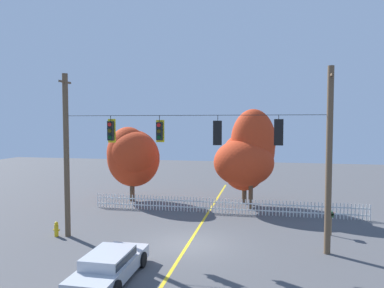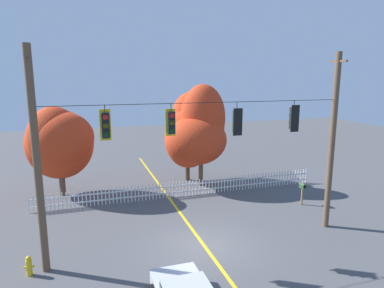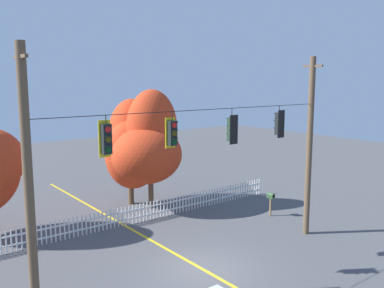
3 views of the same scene
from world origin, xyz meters
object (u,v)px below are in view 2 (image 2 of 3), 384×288
(traffic_signal_northbound_primary, at_px, (105,125))
(autumn_maple_near_fence, at_px, (59,141))
(autumn_oak_far_east, at_px, (200,129))
(autumn_maple_mid, at_px, (189,132))
(traffic_signal_eastbound_side, at_px, (237,122))
(roadside_mailbox, at_px, (302,187))
(traffic_signal_northbound_secondary, at_px, (294,118))
(fire_hydrant, at_px, (29,266))
(traffic_signal_westbound_side, at_px, (171,123))

(traffic_signal_northbound_primary, distance_m, autumn_maple_near_fence, 9.67)
(autumn_oak_far_east, bearing_deg, autumn_maple_mid, 102.95)
(autumn_maple_near_fence, bearing_deg, traffic_signal_eastbound_side, -49.05)
(traffic_signal_northbound_primary, relative_size, autumn_oak_far_east, 0.20)
(traffic_signal_eastbound_side, height_order, roadside_mailbox, traffic_signal_eastbound_side)
(traffic_signal_northbound_secondary, height_order, fire_hydrant, traffic_signal_northbound_secondary)
(fire_hydrant, bearing_deg, traffic_signal_westbound_side, 1.66)
(traffic_signal_northbound_primary, distance_m, autumn_oak_far_east, 10.84)
(traffic_signal_northbound_secondary, height_order, autumn_maple_mid, autumn_maple_mid)
(autumn_maple_near_fence, distance_m, autumn_oak_far_east, 9.19)
(autumn_maple_mid, relative_size, roadside_mailbox, 4.83)
(traffic_signal_westbound_side, distance_m, traffic_signal_eastbound_side, 2.97)
(traffic_signal_northbound_secondary, bearing_deg, traffic_signal_westbound_side, 179.81)
(traffic_signal_westbound_side, distance_m, traffic_signal_northbound_secondary, 5.88)
(traffic_signal_westbound_side, relative_size, autumn_maple_mid, 0.21)
(traffic_signal_northbound_secondary, xyz_separation_m, roadside_mailbox, (2.97, 2.98, -4.62))
(autumn_maple_mid, bearing_deg, fire_hydrant, -134.13)
(autumn_maple_near_fence, distance_m, fire_hydrant, 9.87)
(autumn_maple_near_fence, bearing_deg, autumn_oak_far_east, -5.46)
(traffic_signal_northbound_primary, xyz_separation_m, autumn_maple_mid, (6.47, 9.76, -2.08))
(roadside_mailbox, bearing_deg, fire_hydrant, -167.93)
(traffic_signal_eastbound_side, xyz_separation_m, autumn_oak_far_east, (1.20, 8.28, -1.59))
(traffic_signal_northbound_primary, xyz_separation_m, autumn_maple_near_fence, (-2.32, 9.13, -2.15))
(traffic_signal_northbound_primary, xyz_separation_m, fire_hydrant, (-3.16, -0.17, -5.35))
(autumn_oak_far_east, height_order, roadside_mailbox, autumn_oak_far_east)
(roadside_mailbox, bearing_deg, traffic_signal_eastbound_side, -153.08)
(autumn_oak_far_east, height_order, fire_hydrant, autumn_oak_far_east)
(autumn_maple_near_fence, xyz_separation_m, autumn_maple_mid, (8.80, 0.63, 0.08))
(traffic_signal_westbound_side, xyz_separation_m, roadside_mailbox, (8.85, 2.96, -4.64))
(traffic_signal_eastbound_side, height_order, fire_hydrant, traffic_signal_eastbound_side)
(traffic_signal_westbound_side, relative_size, traffic_signal_eastbound_side, 0.93)
(traffic_signal_westbound_side, bearing_deg, autumn_oak_far_east, 63.21)
(traffic_signal_northbound_secondary, distance_m, autumn_maple_near_fence, 14.35)
(traffic_signal_eastbound_side, bearing_deg, fire_hydrant, -179.03)
(traffic_signal_eastbound_side, xyz_separation_m, fire_hydrant, (-8.78, -0.15, -5.28))
(autumn_maple_mid, bearing_deg, autumn_oak_far_east, -77.05)
(autumn_oak_far_east, bearing_deg, traffic_signal_westbound_side, -116.79)
(autumn_maple_near_fence, relative_size, fire_hydrant, 7.25)
(traffic_signal_eastbound_side, relative_size, autumn_maple_near_fence, 0.25)
(traffic_signal_northbound_primary, height_order, traffic_signal_eastbound_side, same)
(traffic_signal_northbound_primary, relative_size, fire_hydrant, 1.75)
(autumn_maple_near_fence, bearing_deg, traffic_signal_northbound_secondary, -40.15)
(autumn_maple_mid, bearing_deg, roadside_mailbox, -53.54)
(traffic_signal_eastbound_side, distance_m, autumn_maple_near_fence, 12.29)
(autumn_maple_mid, xyz_separation_m, autumn_oak_far_east, (0.34, -1.50, 0.41))
(roadside_mailbox, bearing_deg, autumn_maple_mid, 126.46)
(traffic_signal_westbound_side, xyz_separation_m, traffic_signal_northbound_secondary, (5.88, -0.02, -0.03))
(roadside_mailbox, bearing_deg, autumn_maple_near_fence, 155.94)
(autumn_maple_near_fence, height_order, roadside_mailbox, autumn_maple_near_fence)
(autumn_maple_mid, bearing_deg, traffic_signal_westbound_side, -111.41)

